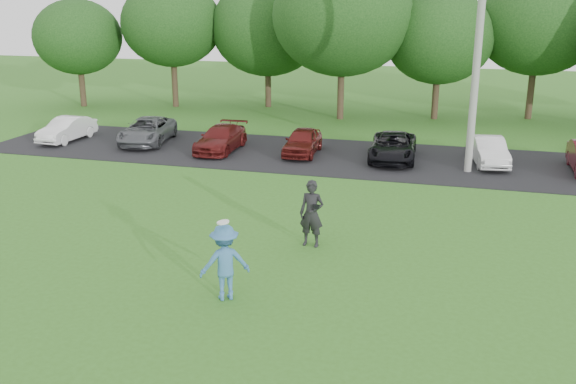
# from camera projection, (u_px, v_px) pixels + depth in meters

# --- Properties ---
(ground) EXTENTS (100.00, 100.00, 0.00)m
(ground) POSITION_uv_depth(u_px,v_px,m) (248.00, 288.00, 14.94)
(ground) COLOR #356A1E
(ground) RESTS_ON ground
(parking_lot) EXTENTS (32.00, 6.50, 0.03)m
(parking_lot) POSITION_uv_depth(u_px,v_px,m) (348.00, 157.00, 26.92)
(parking_lot) COLOR black
(parking_lot) RESTS_ON ground
(utility_pole) EXTENTS (0.28, 0.28, 10.06)m
(utility_pole) POSITION_uv_depth(u_px,v_px,m) (479.00, 38.00, 23.26)
(utility_pole) COLOR gray
(utility_pole) RESTS_ON ground
(frisbee_player) EXTENTS (1.30, 1.14, 1.91)m
(frisbee_player) POSITION_uv_depth(u_px,v_px,m) (225.00, 262.00, 14.18)
(frisbee_player) COLOR teal
(frisbee_player) RESTS_ON ground
(camera_bystander) EXTENTS (0.70, 0.49, 1.83)m
(camera_bystander) POSITION_uv_depth(u_px,v_px,m) (312.00, 214.00, 17.20)
(camera_bystander) COLOR black
(camera_bystander) RESTS_ON ground
(parked_cars) EXTENTS (28.25, 4.69, 1.17)m
(parked_cars) POSITION_uv_depth(u_px,v_px,m) (364.00, 145.00, 26.62)
(parked_cars) COLOR white
(parked_cars) RESTS_ON parking_lot
(tree_row) EXTENTS (42.39, 9.85, 8.64)m
(tree_row) POSITION_uv_depth(u_px,v_px,m) (411.00, 27.00, 34.09)
(tree_row) COLOR #38281C
(tree_row) RESTS_ON ground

